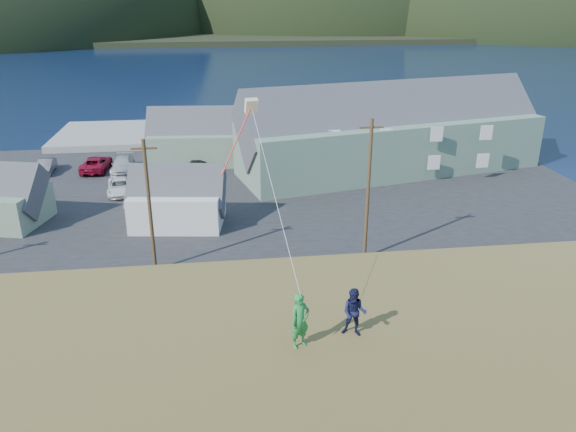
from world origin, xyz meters
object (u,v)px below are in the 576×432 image
object	(u,v)px
lodge	(392,131)
kite_flyer_navy	(354,313)
wharf	(161,134)
shed_palegreen_far	(199,137)
kite_flyer_green	(300,321)
shed_white	(177,198)

from	to	relation	value
lodge	kite_flyer_navy	bearing A→B (deg)	-122.25
wharf	shed_palegreen_far	xyz separation A→B (m)	(5.16, -12.32, 2.36)
kite_flyer_green	lodge	bearing A→B (deg)	41.07
lodge	kite_flyer_navy	distance (m)	42.36
lodge	kite_flyer_green	size ratio (longest dim) A/B	18.16
wharf	kite_flyer_green	world-z (taller)	kite_flyer_green
shed_white	kite_flyer_navy	distance (m)	29.14
lodge	kite_flyer_navy	xyz separation A→B (m)	(-13.81, -39.87, 3.71)
wharf	shed_white	distance (m)	30.84
kite_flyer_green	shed_white	bearing A→B (deg)	73.51
wharf	shed_white	bearing A→B (deg)	-82.95
wharf	kite_flyer_navy	bearing A→B (deg)	-79.15
shed_palegreen_far	kite_flyer_green	distance (m)	46.73
shed_palegreen_far	lodge	bearing A→B (deg)	-12.18
kite_flyer_navy	lodge	bearing A→B (deg)	93.01
wharf	kite_flyer_green	bearing A→B (deg)	-80.93
shed_palegreen_far	kite_flyer_green	world-z (taller)	kite_flyer_green
shed_white	shed_palegreen_far	size ratio (longest dim) A/B	0.71
shed_white	kite_flyer_navy	xyz separation A→B (m)	(7.37, -27.60, 5.71)
shed_white	lodge	bearing A→B (deg)	37.77
wharf	kite_flyer_green	distance (m)	59.79
shed_palegreen_far	shed_white	bearing A→B (deg)	-89.73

